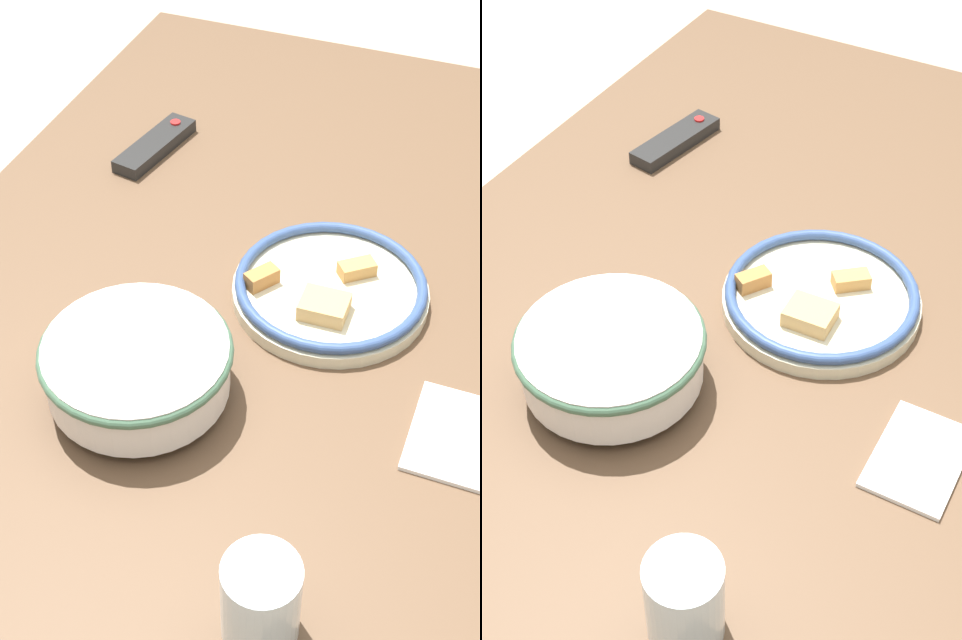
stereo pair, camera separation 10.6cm
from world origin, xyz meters
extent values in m
plane|color=#B7A88E|center=(0.00, 0.00, 0.00)|extent=(8.00, 8.00, 0.00)
cube|color=brown|center=(0.00, 0.00, 0.70)|extent=(1.46, 0.99, 0.04)
cylinder|color=brown|center=(0.66, 0.42, 0.34)|extent=(0.06, 0.06, 0.68)
cylinder|color=silver|center=(-0.18, 0.10, 0.73)|extent=(0.09, 0.09, 0.01)
cylinder|color=silver|center=(-0.18, 0.10, 0.77)|extent=(0.21, 0.21, 0.06)
cylinder|color=#B75B23|center=(-0.18, 0.10, 0.76)|extent=(0.19, 0.19, 0.05)
torus|color=#42664C|center=(-0.18, 0.10, 0.79)|extent=(0.22, 0.22, 0.01)
cylinder|color=beige|center=(0.06, -0.05, 0.73)|extent=(0.25, 0.25, 0.02)
torus|color=#334C7F|center=(0.06, -0.05, 0.74)|extent=(0.25, 0.25, 0.01)
cube|color=tan|center=(0.01, -0.06, 0.75)|extent=(0.05, 0.06, 0.02)
cube|color=tan|center=(0.09, -0.08, 0.75)|extent=(0.05, 0.05, 0.02)
cube|color=#B2753D|center=(0.03, 0.03, 0.75)|extent=(0.05, 0.04, 0.02)
cube|color=black|center=(0.28, 0.30, 0.73)|extent=(0.17, 0.07, 0.02)
cylinder|color=red|center=(0.34, 0.29, 0.74)|extent=(0.02, 0.02, 0.00)
cylinder|color=silver|center=(-0.40, -0.12, 0.77)|extent=(0.07, 0.07, 0.10)
cube|color=white|center=(-0.11, -0.25, 0.72)|extent=(0.13, 0.09, 0.01)
camera|label=1|loc=(-0.77, -0.25, 1.50)|focal=50.00mm
camera|label=2|loc=(-0.72, -0.34, 1.50)|focal=50.00mm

